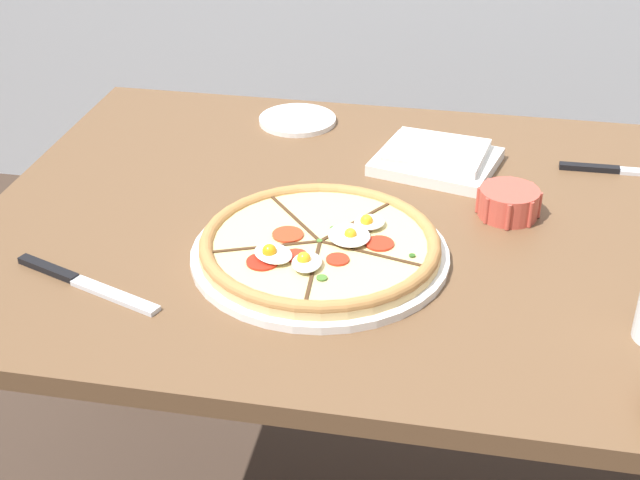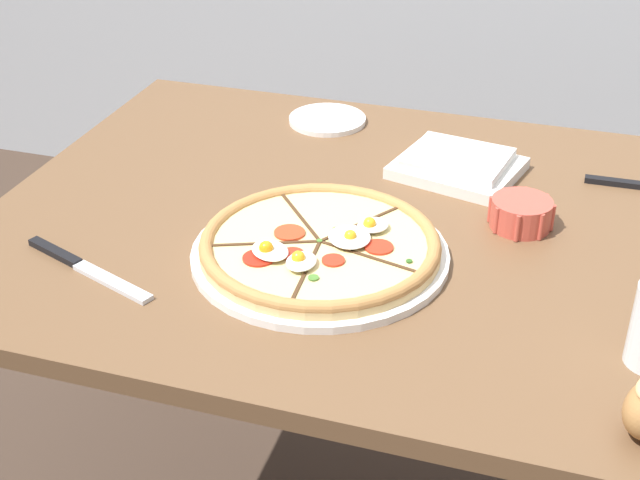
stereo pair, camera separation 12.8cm
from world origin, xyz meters
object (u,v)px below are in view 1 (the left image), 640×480
(pizza, at_px, (320,247))
(napkin_folded, at_px, (436,158))
(dining_table, at_px, (387,276))
(side_saucer, at_px, (298,120))
(knife_spare, at_px, (629,171))
(ramekin_bowl, at_px, (509,202))
(knife_main, at_px, (84,283))

(pizza, xyz_separation_m, napkin_folded, (0.14, 0.33, -0.00))
(dining_table, distance_m, side_saucer, 0.42)
(dining_table, bearing_deg, side_saucer, 122.54)
(dining_table, height_order, pizza, pizza)
(napkin_folded, relative_size, knife_spare, 0.97)
(napkin_folded, bearing_deg, ramekin_bowl, -50.84)
(side_saucer, bearing_deg, knife_main, -105.69)
(dining_table, relative_size, knife_main, 5.30)
(ramekin_bowl, bearing_deg, side_saucer, 143.44)
(dining_table, bearing_deg, napkin_folded, 74.05)
(pizza, xyz_separation_m, knife_main, (-0.31, -0.13, -0.01))
(dining_table, xyz_separation_m, napkin_folded, (0.06, 0.20, 0.12))
(dining_table, relative_size, napkin_folded, 5.48)
(napkin_folded, distance_m, side_saucer, 0.31)
(dining_table, bearing_deg, knife_main, -145.94)
(ramekin_bowl, relative_size, napkin_folded, 0.43)
(knife_main, bearing_deg, side_saucer, 94.92)
(napkin_folded, height_order, knife_main, napkin_folded)
(side_saucer, bearing_deg, napkin_folded, -27.67)
(knife_main, xyz_separation_m, knife_spare, (0.78, 0.50, 0.00))
(napkin_folded, bearing_deg, knife_spare, 6.58)
(dining_table, height_order, ramekin_bowl, ramekin_bowl)
(dining_table, height_order, napkin_folded, napkin_folded)
(ramekin_bowl, bearing_deg, dining_table, -165.20)
(knife_spare, bearing_deg, side_saucer, 168.85)
(ramekin_bowl, height_order, knife_spare, ramekin_bowl)
(ramekin_bowl, xyz_separation_m, napkin_folded, (-0.12, 0.15, -0.01))
(knife_main, relative_size, knife_spare, 1.00)
(ramekin_bowl, bearing_deg, knife_main, -151.37)
(dining_table, xyz_separation_m, knife_spare, (0.39, 0.24, 0.11))
(dining_table, height_order, knife_main, knife_main)
(knife_main, bearing_deg, ramekin_bowl, 49.24)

